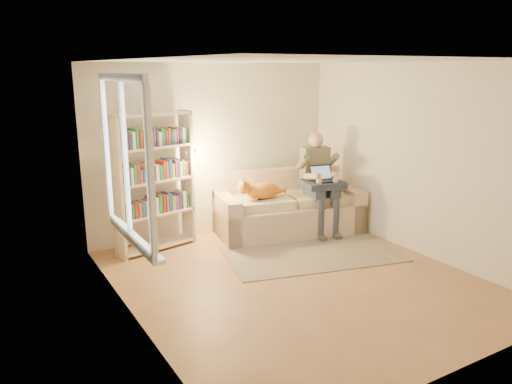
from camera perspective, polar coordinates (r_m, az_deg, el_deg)
floor at (r=6.23m, az=4.67°, el=-9.94°), size 4.50×4.50×0.00m
ceiling at (r=5.70m, az=5.20°, el=14.71°), size 4.00×4.50×0.02m
wall_left at (r=4.97m, az=-14.25°, el=-0.71°), size 0.02×4.50×2.60m
wall_right at (r=7.16m, az=18.12°, el=3.46°), size 0.02×4.50×2.60m
wall_back at (r=7.74m, az=-4.80°, el=4.86°), size 4.00×0.02×2.60m
wall_front at (r=4.26m, az=22.74°, el=-3.83°), size 4.00×0.02×2.60m
window at (r=5.15m, az=-14.37°, el=0.67°), size 0.12×1.52×1.69m
sofa at (r=7.88m, az=3.59°, el=-2.07°), size 2.39×1.45×0.95m
person at (r=7.78m, az=7.18°, el=1.72°), size 0.54×0.73×1.55m
cat at (r=7.46m, az=0.16°, el=0.15°), size 0.85×0.40×0.31m
blanket at (r=7.68m, az=7.77°, el=0.92°), size 0.69×0.60×0.09m
laptop at (r=7.67m, az=7.75°, el=1.71°), size 0.40×0.38×0.28m
bookshelf at (r=7.05m, az=-11.59°, el=1.87°), size 1.33×0.53×1.95m
rug at (r=7.09m, az=6.31°, el=-6.88°), size 2.64×1.93×0.01m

